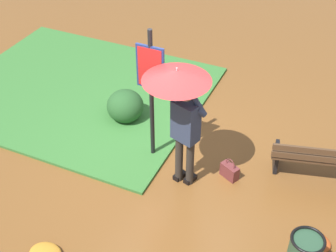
{
  "coord_description": "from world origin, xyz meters",
  "views": [
    {
      "loc": [
        -2.19,
        5.18,
        5.22
      ],
      "look_at": [
        0.1,
        0.1,
        0.85
      ],
      "focal_mm": 50.0,
      "sensor_mm": 36.0,
      "label": 1
    }
  ],
  "objects_px": {
    "person_with_umbrella": "(181,99)",
    "info_sign_post": "(151,82)",
    "park_bench": "(319,161)",
    "handbag": "(230,171)"
  },
  "relations": [
    {
      "from": "person_with_umbrella",
      "to": "park_bench",
      "type": "height_order",
      "value": "person_with_umbrella"
    },
    {
      "from": "info_sign_post",
      "to": "park_bench",
      "type": "relative_size",
      "value": 1.61
    },
    {
      "from": "park_bench",
      "to": "handbag",
      "type": "bearing_deg",
      "value": 21.3
    },
    {
      "from": "person_with_umbrella",
      "to": "handbag",
      "type": "bearing_deg",
      "value": -151.23
    },
    {
      "from": "handbag",
      "to": "park_bench",
      "type": "height_order",
      "value": "park_bench"
    },
    {
      "from": "info_sign_post",
      "to": "handbag",
      "type": "distance_m",
      "value": 1.88
    },
    {
      "from": "person_with_umbrella",
      "to": "park_bench",
      "type": "xyz_separation_m",
      "value": [
        -1.94,
        -0.87,
        -1.15
      ]
    },
    {
      "from": "info_sign_post",
      "to": "park_bench",
      "type": "height_order",
      "value": "info_sign_post"
    },
    {
      "from": "person_with_umbrella",
      "to": "info_sign_post",
      "type": "xyz_separation_m",
      "value": [
        0.64,
        -0.36,
        -0.11
      ]
    },
    {
      "from": "handbag",
      "to": "info_sign_post",
      "type": "bearing_deg",
      "value": 0.92
    }
  ]
}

